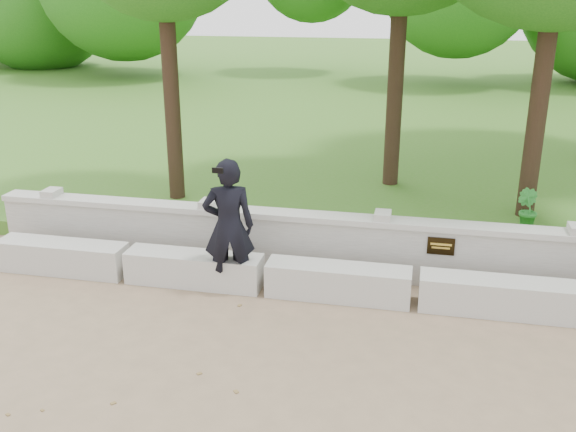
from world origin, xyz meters
name	(u,v)px	position (x,y,z in m)	size (l,w,h in m)	color
ground	(409,389)	(0.00, 0.00, 0.00)	(80.00, 80.00, 0.00)	#8D7256
lawn	(425,120)	(0.00, 14.00, 0.12)	(40.00, 22.00, 0.25)	#3B741C
concrete_bench	(415,289)	(0.00, 1.90, 0.22)	(11.90, 0.45, 0.45)	beige
parapet_wall	(418,251)	(0.00, 2.60, 0.46)	(12.50, 0.35, 0.90)	#BAB7AF
man_main	(229,227)	(-2.45, 1.80, 0.93)	(0.77, 0.71, 1.85)	black
shrub_a	(229,215)	(-2.92, 3.30, 0.53)	(0.30, 0.20, 0.56)	#2C822F
shrub_b	(527,209)	(1.66, 4.47, 0.57)	(0.35, 0.28, 0.64)	#2C822F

